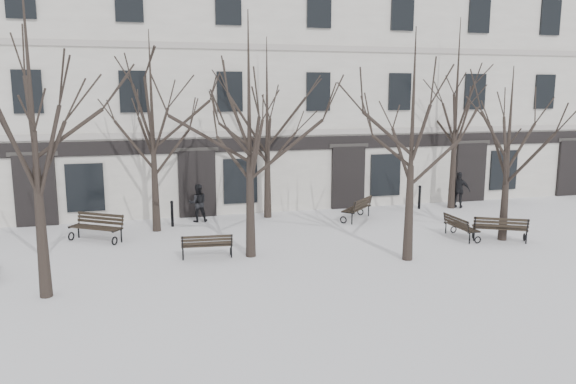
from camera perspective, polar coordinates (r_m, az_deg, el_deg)
name	(u,v)px	position (r m, az deg, el deg)	size (l,w,h in m)	color
ground	(336,262)	(18.18, 4.86, -7.14)	(100.00, 100.00, 0.00)	silver
building	(252,89)	(29.85, -3.71, 10.35)	(40.40, 10.20, 11.40)	silver
tree_0	(31,101)	(15.65, -24.65, 8.43)	(5.79, 5.79, 8.27)	black
tree_1	(249,106)	(18.04, -3.98, 8.69)	(5.53, 5.53, 7.90)	black
tree_2	(413,118)	(18.06, 12.55, 7.37)	(5.15, 5.15, 7.35)	black
tree_3	(509,133)	(21.68, 21.56, 5.57)	(4.41, 4.41, 6.29)	black
tree_4	(152,108)	(22.08, -13.68, 8.33)	(5.38, 5.38, 7.68)	black
tree_5	(267,107)	(23.92, -2.15, 8.66)	(5.35, 5.35, 7.64)	black
tree_6	(457,91)	(27.01, 16.78, 9.77)	(6.07, 6.07, 8.67)	black
bench_1	(207,245)	(18.64, -8.23, -5.32)	(1.70, 0.75, 0.84)	black
bench_2	(500,228)	(21.86, 20.73, -3.41)	(1.96, 1.49, 0.95)	black
bench_3	(97,226)	(21.68, -18.85, -3.32)	(2.03, 1.72, 1.01)	black
bench_4	(358,208)	(24.07, 7.12, -1.60)	(1.82, 1.82, 0.97)	black
bench_5	(460,226)	(21.86, 17.09, -3.35)	(0.62, 1.69, 0.85)	black
bollard_a	(172,213)	(23.18, -11.69, -2.07)	(0.14, 0.14, 1.07)	black
bollard_b	(420,196)	(26.84, 13.22, -0.42)	(0.14, 0.14, 1.12)	black
pedestrian_b	(198,222)	(23.98, -9.09, -2.98)	(0.78, 0.61, 1.61)	black
pedestrian_c	(458,208)	(27.66, 16.89, -1.55)	(1.00, 0.42, 1.71)	black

